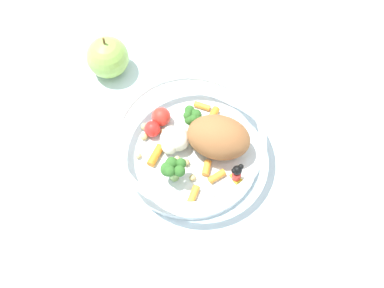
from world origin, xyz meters
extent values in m
plane|color=silver|center=(0.00, 0.00, 0.00)|extent=(2.40, 2.40, 0.00)
cylinder|color=white|center=(-0.01, 0.00, 0.01)|extent=(0.21, 0.21, 0.01)
torus|color=white|center=(-0.01, 0.00, 0.06)|extent=(0.22, 0.22, 0.01)
ellipsoid|color=#935B33|center=(-0.02, -0.04, 0.04)|extent=(0.10, 0.11, 0.06)
cylinder|color=#7FAD5B|center=(-0.05, 0.03, 0.02)|extent=(0.01, 0.01, 0.02)
sphere|color=#2D6023|center=(-0.04, 0.03, 0.04)|extent=(0.02, 0.02, 0.02)
sphere|color=#2D6023|center=(-0.05, 0.04, 0.04)|extent=(0.02, 0.02, 0.02)
sphere|color=#2D6023|center=(-0.06, 0.04, 0.05)|extent=(0.02, 0.02, 0.02)
sphere|color=#2D6023|center=(-0.06, 0.02, 0.05)|extent=(0.02, 0.02, 0.02)
sphere|color=#2D6023|center=(-0.05, 0.02, 0.04)|extent=(0.02, 0.02, 0.02)
cylinder|color=#7FAD5B|center=(0.03, -0.01, 0.02)|extent=(0.01, 0.01, 0.02)
sphere|color=#2D6023|center=(0.04, -0.01, 0.04)|extent=(0.02, 0.02, 0.02)
sphere|color=#2D6023|center=(0.03, -0.01, 0.04)|extent=(0.01, 0.01, 0.01)
sphere|color=#2D6023|center=(0.03, -0.01, 0.04)|extent=(0.01, 0.01, 0.01)
sphere|color=#2D6023|center=(0.02, -0.01, 0.04)|extent=(0.02, 0.02, 0.02)
sphere|color=#2D6023|center=(0.02, -0.01, 0.04)|extent=(0.01, 0.01, 0.01)
sphere|color=#2D6023|center=(0.02, -0.02, 0.04)|extent=(0.02, 0.02, 0.02)
sphere|color=#2D6023|center=(0.03, -0.02, 0.04)|extent=(0.02, 0.02, 0.02)
sphere|color=#2D6023|center=(0.03, -0.02, 0.04)|extent=(0.01, 0.01, 0.01)
sphere|color=silver|center=(0.01, 0.02, 0.02)|extent=(0.03, 0.03, 0.03)
sphere|color=silver|center=(0.01, 0.02, 0.02)|extent=(0.03, 0.03, 0.03)
sphere|color=silver|center=(-0.01, 0.03, 0.03)|extent=(0.02, 0.02, 0.02)
sphere|color=silver|center=(0.00, 0.01, 0.03)|extent=(0.03, 0.03, 0.03)
sphere|color=silver|center=(0.01, 0.01, 0.03)|extent=(0.03, 0.03, 0.03)
cube|color=yellow|center=(-0.07, -0.05, 0.01)|extent=(0.02, 0.02, 0.00)
cylinder|color=red|center=(-0.07, -0.05, 0.02)|extent=(0.02, 0.02, 0.02)
sphere|color=black|center=(-0.07, -0.05, 0.04)|extent=(0.01, 0.01, 0.01)
sphere|color=black|center=(-0.07, -0.06, 0.04)|extent=(0.01, 0.01, 0.01)
sphere|color=black|center=(-0.07, -0.05, 0.04)|extent=(0.01, 0.01, 0.01)
cylinder|color=orange|center=(-0.01, 0.05, 0.02)|extent=(0.03, 0.03, 0.01)
cylinder|color=orange|center=(-0.08, 0.01, 0.02)|extent=(0.03, 0.02, 0.01)
cylinder|color=orange|center=(0.06, -0.04, 0.02)|extent=(0.02, 0.03, 0.01)
cylinder|color=orange|center=(0.04, -0.05, 0.02)|extent=(0.03, 0.03, 0.01)
cylinder|color=orange|center=(-0.05, -0.02, 0.02)|extent=(0.02, 0.02, 0.01)
cylinder|color=orange|center=(-0.06, -0.03, 0.02)|extent=(0.02, 0.03, 0.01)
sphere|color=red|center=(0.05, 0.03, 0.03)|extent=(0.03, 0.03, 0.03)
sphere|color=red|center=(0.03, 0.05, 0.02)|extent=(0.02, 0.02, 0.02)
sphere|color=tan|center=(-0.06, 0.01, 0.02)|extent=(0.01, 0.01, 0.01)
sphere|color=#D1B775|center=(0.03, 0.03, 0.02)|extent=(0.01, 0.01, 0.01)
sphere|color=#D1B775|center=(-0.02, 0.02, 0.02)|extent=(0.01, 0.01, 0.01)
sphere|color=#D1B775|center=(-0.10, 0.01, 0.02)|extent=(0.01, 0.01, 0.01)
sphere|color=#D1B775|center=(-0.01, 0.08, 0.02)|extent=(0.01, 0.01, 0.01)
sphere|color=tan|center=(0.02, 0.06, 0.02)|extent=(0.01, 0.01, 0.01)
sphere|color=tan|center=(-0.03, 0.01, 0.02)|extent=(0.01, 0.01, 0.01)
sphere|color=tan|center=(0.04, 0.06, 0.02)|extent=(0.01, 0.01, 0.01)
sphere|color=#D1B775|center=(-0.10, -0.02, 0.02)|extent=(0.01, 0.01, 0.01)
sphere|color=#8CB74C|center=(0.17, 0.09, 0.03)|extent=(0.07, 0.07, 0.07)
cylinder|color=brown|center=(0.17, 0.09, 0.07)|extent=(0.00, 0.00, 0.01)
cube|color=white|center=(-0.14, -0.20, 0.00)|extent=(0.19, 0.18, 0.01)
camera|label=1|loc=(-0.36, 0.07, 0.69)|focal=48.52mm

